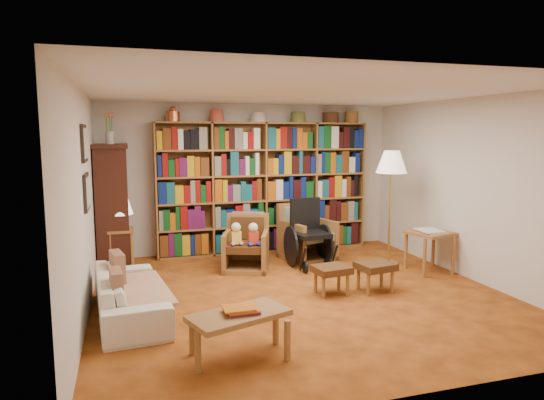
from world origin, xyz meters
name	(u,v)px	position (x,y,z in m)	size (l,w,h in m)	color
floor	(300,294)	(0.00, 0.00, 0.00)	(5.00, 5.00, 0.00)	#B0571B
ceiling	(302,92)	(0.00, 0.00, 2.50)	(5.00, 5.00, 0.00)	silver
wall_back	(251,178)	(0.00, 2.50, 1.25)	(5.00, 5.00, 0.00)	silver
wall_front	(418,237)	(0.00, -2.50, 1.25)	(5.00, 5.00, 0.00)	silver
wall_left	(83,204)	(-2.50, 0.00, 1.25)	(5.00, 5.00, 0.00)	silver
wall_right	(472,189)	(2.50, 0.00, 1.25)	(5.00, 5.00, 0.00)	silver
bookshelf	(264,184)	(0.20, 2.33, 1.17)	(3.60, 0.30, 2.42)	#9D6530
curio_cabinet	(113,205)	(-2.25, 2.00, 0.95)	(0.50, 0.95, 2.40)	#3A1610
framed_pictures	(86,168)	(-2.48, 0.30, 1.62)	(0.03, 0.52, 0.97)	black
sofa	(130,294)	(-2.05, -0.16, 0.25)	(0.68, 1.73, 0.51)	beige
sofa_throw	(135,290)	(-2.00, -0.16, 0.30)	(0.69, 1.28, 0.04)	beige
cushion_left	(118,269)	(-2.18, 0.19, 0.45)	(0.12, 0.38, 0.38)	maroon
cushion_right	(117,288)	(-2.18, -0.51, 0.45)	(0.11, 0.35, 0.35)	maroon
side_table_lamp	(121,241)	(-2.15, 1.72, 0.45)	(0.37, 0.37, 0.64)	#9D6530
table_lamp	(120,206)	(-2.15, 1.72, 0.98)	(0.37, 0.37, 0.50)	gold
armchair_leather	(245,246)	(-0.38, 1.36, 0.34)	(0.87, 0.87, 0.82)	#9D6530
armchair_sage	(305,237)	(0.70, 1.68, 0.34)	(0.90, 0.91, 0.89)	#9D6530
wheelchair	(308,235)	(0.59, 1.26, 0.47)	(0.59, 0.82, 1.02)	black
floor_lamp	(391,167)	(1.82, 0.98, 1.51)	(0.46, 0.46, 1.75)	gold
side_table_papers	(430,238)	(2.15, 0.40, 0.50)	(0.67, 0.67, 0.63)	#9D6530
footstool_a	(332,271)	(0.38, -0.12, 0.30)	(0.47, 0.42, 0.36)	#532E16
footstool_b	(375,268)	(0.96, -0.17, 0.31)	(0.50, 0.44, 0.38)	#532E16
coffee_table	(239,319)	(-1.12, -1.48, 0.36)	(0.98, 0.71, 0.47)	#9D6530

